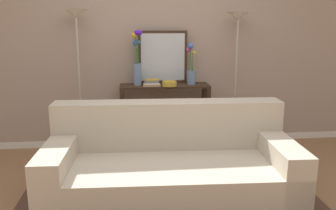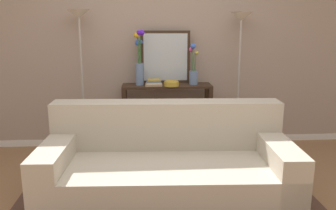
{
  "view_description": "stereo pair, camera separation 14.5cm",
  "coord_description": "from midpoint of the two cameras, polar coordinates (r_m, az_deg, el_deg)",
  "views": [
    {
      "loc": [
        -0.35,
        -2.72,
        1.61
      ],
      "look_at": [
        0.05,
        0.95,
        0.76
      ],
      "focal_mm": 37.93,
      "sensor_mm": 36.0,
      "label": 1
    },
    {
      "loc": [
        -0.21,
        -2.73,
        1.61
      ],
      "look_at": [
        0.05,
        0.95,
        0.76
      ],
      "focal_mm": 37.93,
      "sensor_mm": 36.0,
      "label": 2
    }
  ],
  "objects": [
    {
      "name": "area_rug",
      "position": [
        3.28,
        -0.67,
        -16.31
      ],
      "size": [
        2.79,
        2.0,
        0.01
      ],
      "color": "#51382D",
      "rests_on": "ground"
    },
    {
      "name": "floor_lamp_right",
      "position": [
        4.56,
        10.15,
        9.81
      ],
      "size": [
        0.28,
        0.28,
        1.75
      ],
      "color": "#B7B2A8",
      "rests_on": "ground"
    },
    {
      "name": "couch",
      "position": [
        3.3,
        -0.92,
        -10.34
      ],
      "size": [
        2.24,
        1.08,
        0.88
      ],
      "color": "#BCB29E",
      "rests_on": "ground"
    },
    {
      "name": "floor_lamp_left",
      "position": [
        4.43,
        -15.29,
        9.74
      ],
      "size": [
        0.28,
        0.28,
        1.77
      ],
      "color": "#B7B2A8",
      "rests_on": "ground"
    },
    {
      "name": "back_wall",
      "position": [
        4.71,
        -2.85,
        9.69
      ],
      "size": [
        12.0,
        0.15,
        2.69
      ],
      "color": "white",
      "rests_on": "ground"
    },
    {
      "name": "wall_mirror",
      "position": [
        4.55,
        -1.76,
        7.69
      ],
      "size": [
        0.63,
        0.02,
        0.67
      ],
      "color": "#382619",
      "rests_on": "console_table"
    },
    {
      "name": "fruit_bowl",
      "position": [
        4.37,
        -0.72,
        3.47
      ],
      "size": [
        0.18,
        0.18,
        0.06
      ],
      "color": "gold",
      "rests_on": "console_table"
    },
    {
      "name": "book_row_under_console",
      "position": [
        4.65,
        -4.44,
        -6.58
      ],
      "size": [
        0.44,
        0.18,
        0.13
      ],
      "color": "#236033",
      "rests_on": "ground"
    },
    {
      "name": "vase_short_flowers",
      "position": [
        4.48,
        2.79,
        5.59
      ],
      "size": [
        0.12,
        0.12,
        0.52
      ],
      "color": "#6B84AD",
      "rests_on": "console_table"
    },
    {
      "name": "console_table",
      "position": [
        4.52,
        -1.46,
        -0.28
      ],
      "size": [
        1.12,
        0.33,
        0.86
      ],
      "color": "#382619",
      "rests_on": "ground"
    },
    {
      "name": "vase_tall_flowers",
      "position": [
        4.42,
        -5.93,
        6.83
      ],
      "size": [
        0.13,
        0.13,
        0.68
      ],
      "color": "#6B84AD",
      "rests_on": "console_table"
    },
    {
      "name": "book_stack",
      "position": [
        4.38,
        -3.59,
        3.55
      ],
      "size": [
        0.21,
        0.13,
        0.08
      ],
      "color": "tan",
      "rests_on": "console_table"
    }
  ]
}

